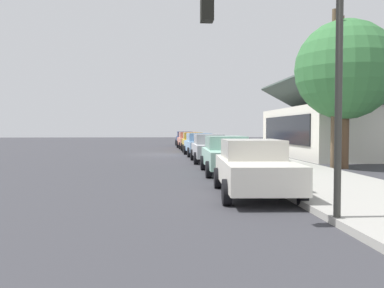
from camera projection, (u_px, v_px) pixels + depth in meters
The scene contains 14 objects.
ground_plane at pixel (161, 155), 29.87m from camera, with size 120.00×120.00×0.00m, color #38383D.
sidewalk_curb at pixel (235, 153), 30.27m from camera, with size 60.00×4.20×0.16m, color #A3A099.
car_navy at pixel (185, 139), 45.05m from camera, with size 4.61×2.04×1.59m.
car_coral at pixel (188, 140), 39.19m from camera, with size 4.77×2.20×1.59m.
car_mustard at pixel (193, 142), 33.93m from camera, with size 4.31×1.97×1.59m.
car_skyblue at pixel (199, 144), 28.60m from camera, with size 4.61×2.12×1.59m.
car_silver at pixel (209, 148), 23.18m from camera, with size 4.69×2.02×1.59m.
car_seafoam at pixel (227, 154), 17.31m from camera, with size 4.95×2.15×1.59m.
car_ivory at pixel (254, 167), 11.63m from camera, with size 4.81×2.29×1.59m.
storefront_building at pixel (334, 130), 27.87m from camera, with size 12.66×7.26×5.31m.
shade_tree at pixel (345, 70), 19.21m from camera, with size 4.72×4.72×7.08m.
traffic_light_main at pixel (286, 47), 7.82m from camera, with size 0.37×2.79×5.20m.
utility_pole_wooden at pixel (334, 86), 19.00m from camera, with size 1.80×0.24×7.50m.
fire_hydrant_red at pixel (204, 143), 39.95m from camera, with size 0.22×0.22×0.71m.
Camera 1 is at (29.90, 0.15, 1.91)m, focal length 37.82 mm.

